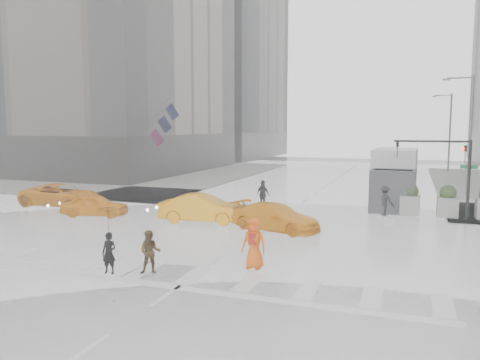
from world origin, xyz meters
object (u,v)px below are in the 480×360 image
at_px(taxi_front, 95,205).
at_px(pedestrian_orange, 254,243).
at_px(traffic_signal_pole, 450,163).
at_px(taxi_mid, 203,209).
at_px(pedestrian_brown, 150,252).
at_px(box_truck, 394,176).

bearing_deg(taxi_front, pedestrian_orange, -131.75).
height_order(traffic_signal_pole, taxi_front, traffic_signal_pole).
relative_size(taxi_front, taxi_mid, 0.82).
bearing_deg(pedestrian_brown, taxi_front, 113.71).
xyz_separation_m(pedestrian_brown, box_truck, (7.57, 17.73, 1.22)).
height_order(traffic_signal_pole, taxi_mid, traffic_signal_pole).
bearing_deg(taxi_front, box_truck, -73.31).
height_order(pedestrian_brown, taxi_mid, pedestrian_brown).
bearing_deg(traffic_signal_pole, pedestrian_brown, -126.49).
xyz_separation_m(pedestrian_brown, taxi_mid, (-2.04, 8.87, -0.01)).
bearing_deg(traffic_signal_pole, pedestrian_orange, -120.45).
bearing_deg(pedestrian_brown, taxi_mid, 80.38).
distance_m(taxi_front, box_truck, 18.86).
bearing_deg(traffic_signal_pole, taxi_mid, -156.66).
bearing_deg(taxi_mid, box_truck, -54.94).
height_order(taxi_front, taxi_mid, taxi_mid).
relative_size(traffic_signal_pole, taxi_front, 1.17).
xyz_separation_m(taxi_front, box_truck, (16.28, 9.41, 1.35)).
distance_m(traffic_signal_pole, taxi_front, 20.38).
relative_size(taxi_front, box_truck, 0.54).
distance_m(pedestrian_brown, taxi_front, 12.04).
xyz_separation_m(traffic_signal_pole, pedestrian_brown, (-10.60, -14.33, -2.43)).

